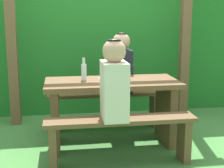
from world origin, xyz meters
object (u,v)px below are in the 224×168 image
bench_far (106,103)px  bottle_left (84,71)px  picnic_table (112,101)px  person_white_shirt (114,83)px  bench_near (121,132)px  person_black_coat (121,65)px  drinking_glass (127,77)px  cell_phone (111,80)px  bottle_right (119,71)px

bench_far → bottle_left: 0.71m
picnic_table → person_white_shirt: bearing=-96.8°
bench_near → bottle_left: size_ratio=5.82×
person_black_coat → drinking_glass: size_ratio=7.87×
drinking_glass → cell_phone: size_ratio=0.65×
person_white_shirt → cell_phone: person_white_shirt is taller
person_black_coat → bottle_left: size_ratio=2.99×
picnic_table → cell_phone: size_ratio=10.00×
bottle_right → drinking_glass: bearing=-50.4°
drinking_glass → bottle_left: bottle_left is taller
bench_near → bottle_left: bottle_left is taller
cell_phone → bench_near: bearing=-87.7°
bench_near → person_black_coat: person_black_coat is taller
person_black_coat → drinking_glass: bearing=-93.8°
bench_near → person_black_coat: 1.15m
picnic_table → drinking_glass: (0.16, -0.04, 0.27)m
picnic_table → bench_near: 0.54m
bench_near → cell_phone: 0.64m
bench_far → person_black_coat: 0.50m
bottle_left → bench_near: bearing=-64.1°
picnic_table → cell_phone: cell_phone is taller
picnic_table → drinking_glass: drinking_glass is taller
person_black_coat → picnic_table: bearing=-110.6°
person_black_coat → drinking_glass: (-0.04, -0.56, -0.04)m
person_white_shirt → drinking_glass: (0.22, 0.47, -0.04)m
person_white_shirt → bottle_right: (0.14, 0.57, 0.01)m
drinking_glass → person_white_shirt: bearing=-114.7°
bench_far → drinking_glass: 0.72m
bench_near → person_black_coat: size_ratio=1.95×
bottle_right → cell_phone: size_ratio=1.67×
person_white_shirt → bottle_left: bearing=111.1°
bench_near → cell_phone: size_ratio=10.00×
bench_near → bottle_left: bearing=115.9°
person_white_shirt → cell_phone: size_ratio=5.14×
bench_far → bottle_left: (-0.29, -0.45, 0.48)m
person_black_coat → bench_near: bearing=-100.6°
person_white_shirt → cell_phone: 0.51m
cell_phone → drinking_glass: bearing=-8.9°
bench_near → cell_phone: cell_phone is taller
drinking_glass → cell_phone: bearing=170.7°
bottle_left → person_black_coat: bearing=42.4°
bench_near → bench_far: (0.00, 1.04, 0.00)m
person_white_shirt → bench_far: bearing=86.6°
person_black_coat → drinking_glass: person_black_coat is taller
drinking_glass → bottle_left: size_ratio=0.38×
bench_far → drinking_glass: (0.16, -0.56, 0.42)m
bench_near → drinking_glass: size_ratio=15.31×
bench_far → person_white_shirt: (-0.06, -1.04, 0.46)m
drinking_glass → cell_phone: 0.18m
bench_near → picnic_table: bearing=90.0°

